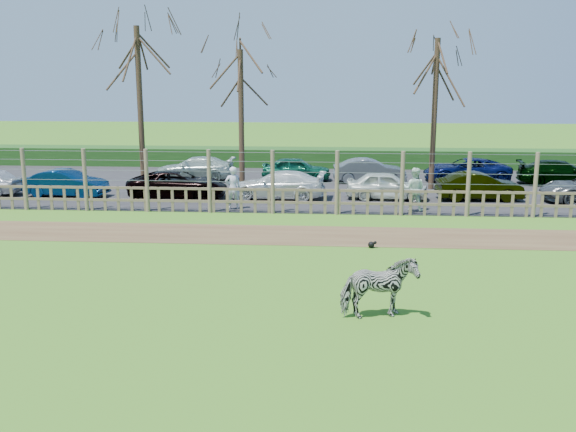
# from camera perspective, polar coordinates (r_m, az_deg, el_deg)

# --- Properties ---
(ground) EXTENTS (120.00, 120.00, 0.00)m
(ground) POSITION_cam_1_polar(r_m,az_deg,el_deg) (17.54, -3.87, -5.19)
(ground) COLOR olive
(ground) RESTS_ON ground
(dirt_strip) EXTENTS (34.00, 2.80, 0.01)m
(dirt_strip) POSITION_cam_1_polar(r_m,az_deg,el_deg) (21.84, -2.24, -1.66)
(dirt_strip) COLOR brown
(dirt_strip) RESTS_ON ground
(asphalt) EXTENTS (44.00, 13.00, 0.04)m
(asphalt) POSITION_cam_1_polar(r_m,az_deg,el_deg) (31.60, -0.23, 2.71)
(asphalt) COLOR #232326
(asphalt) RESTS_ON ground
(hedge) EXTENTS (46.00, 2.00, 1.10)m
(hedge) POSITION_cam_1_polar(r_m,az_deg,el_deg) (38.43, 0.57, 5.21)
(hedge) COLOR #1E4716
(hedge) RESTS_ON ground
(fence) EXTENTS (30.16, 0.16, 2.50)m
(fence) POSITION_cam_1_polar(r_m,az_deg,el_deg) (25.08, -1.37, 2.03)
(fence) COLOR brown
(fence) RESTS_ON ground
(tree_left) EXTENTS (4.80, 4.80, 7.88)m
(tree_left) POSITION_cam_1_polar(r_m,az_deg,el_deg) (30.40, -13.16, 12.62)
(tree_left) COLOR #3D2B1E
(tree_left) RESTS_ON ground
(tree_mid) EXTENTS (4.80, 4.80, 6.83)m
(tree_mid) POSITION_cam_1_polar(r_m,az_deg,el_deg) (30.39, -4.22, 11.48)
(tree_mid) COLOR #3D2B1E
(tree_mid) RESTS_ON ground
(tree_right) EXTENTS (4.80, 4.80, 7.35)m
(tree_right) POSITION_cam_1_polar(r_m,az_deg,el_deg) (30.92, 13.03, 11.92)
(tree_right) COLOR #3D2B1E
(tree_right) RESTS_ON ground
(zebra) EXTENTS (1.80, 1.18, 1.40)m
(zebra) POSITION_cam_1_polar(r_m,az_deg,el_deg) (14.36, 8.07, -6.35)
(zebra) COLOR gray
(zebra) RESTS_ON ground
(visitor_a) EXTENTS (0.72, 0.56, 1.72)m
(visitor_a) POSITION_cam_1_polar(r_m,az_deg,el_deg) (25.82, -4.92, 2.50)
(visitor_a) COLOR silver
(visitor_a) RESTS_ON asphalt
(visitor_b) EXTENTS (0.98, 0.86, 1.72)m
(visitor_b) POSITION_cam_1_polar(r_m,az_deg,el_deg) (25.90, 11.15, 2.35)
(visitor_b) COLOR silver
(visitor_b) RESTS_ON asphalt
(crow) EXTENTS (0.27, 0.20, 0.22)m
(crow) POSITION_cam_1_polar(r_m,az_deg,el_deg) (20.31, 7.44, -2.52)
(crow) COLOR black
(crow) RESTS_ON ground
(car_1) EXTENTS (3.75, 1.63, 1.20)m
(car_1) POSITION_cam_1_polar(r_m,az_deg,el_deg) (30.13, -19.09, 2.76)
(car_1) COLOR #062449
(car_1) RESTS_ON asphalt
(car_2) EXTENTS (4.42, 2.21, 1.20)m
(car_2) POSITION_cam_1_polar(r_m,az_deg,el_deg) (28.65, -9.77, 2.80)
(car_2) COLOR black
(car_2) RESTS_ON asphalt
(car_3) EXTENTS (4.23, 1.92, 1.20)m
(car_3) POSITION_cam_1_polar(r_m,az_deg,el_deg) (28.07, -0.91, 2.79)
(car_3) COLOR white
(car_3) RESTS_ON asphalt
(car_4) EXTENTS (3.61, 1.65, 1.20)m
(car_4) POSITION_cam_1_polar(r_m,az_deg,el_deg) (28.23, 8.78, 2.70)
(car_4) COLOR silver
(car_4) RESTS_ON asphalt
(car_5) EXTENTS (3.70, 1.46, 1.20)m
(car_5) POSITION_cam_1_polar(r_m,az_deg,el_deg) (28.90, 16.64, 2.54)
(car_5) COLOR black
(car_5) RESTS_ON asphalt
(car_9) EXTENTS (4.15, 1.71, 1.20)m
(car_9) POSITION_cam_1_polar(r_m,az_deg,el_deg) (33.50, -8.29, 4.20)
(car_9) COLOR #ACC1B3
(car_9) RESTS_ON asphalt
(car_10) EXTENTS (3.56, 1.51, 1.20)m
(car_10) POSITION_cam_1_polar(r_m,az_deg,el_deg) (33.05, 0.74, 4.22)
(car_10) COLOR #0E5338
(car_10) RESTS_ON asphalt
(car_11) EXTENTS (3.70, 1.43, 1.20)m
(car_11) POSITION_cam_1_polar(r_m,az_deg,el_deg) (32.63, 7.25, 4.02)
(car_11) COLOR #565D61
(car_11) RESTS_ON asphalt
(car_12) EXTENTS (4.32, 2.00, 1.20)m
(car_12) POSITION_cam_1_polar(r_m,az_deg,el_deg) (33.87, 15.59, 3.97)
(car_12) COLOR #070F3D
(car_12) RESTS_ON asphalt
(car_13) EXTENTS (4.32, 2.22, 1.20)m
(car_13) POSITION_cam_1_polar(r_m,az_deg,el_deg) (34.38, 23.09, 3.55)
(car_13) COLOR black
(car_13) RESTS_ON asphalt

